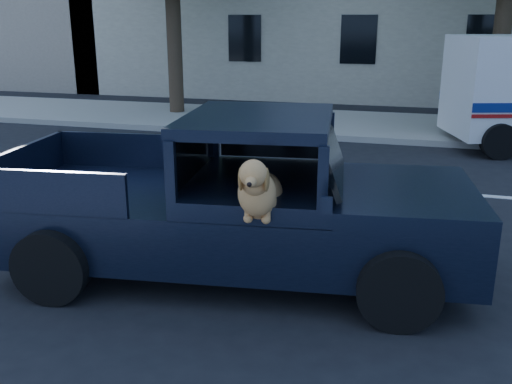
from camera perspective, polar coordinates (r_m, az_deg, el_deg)
ground at (r=7.76m, az=-8.81°, el=-5.08°), size 120.00×120.00×0.00m
far_sidewalk at (r=16.26m, az=4.69°, el=6.97°), size 60.00×4.00×0.15m
lane_stripes at (r=10.38m, az=9.23°, el=0.64°), size 21.60×0.14×0.01m
pickup_truck at (r=6.61m, az=-2.74°, el=-2.96°), size 5.48×2.91×1.89m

